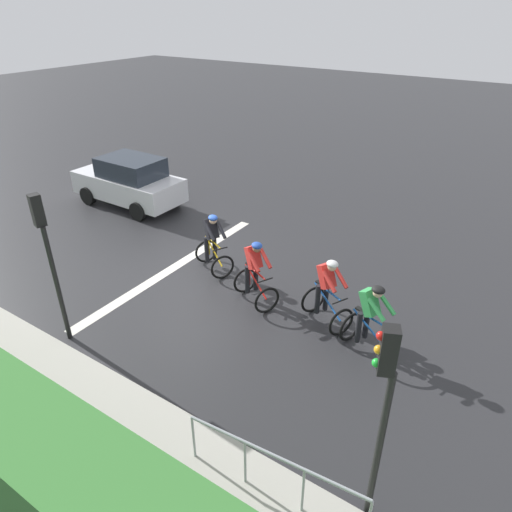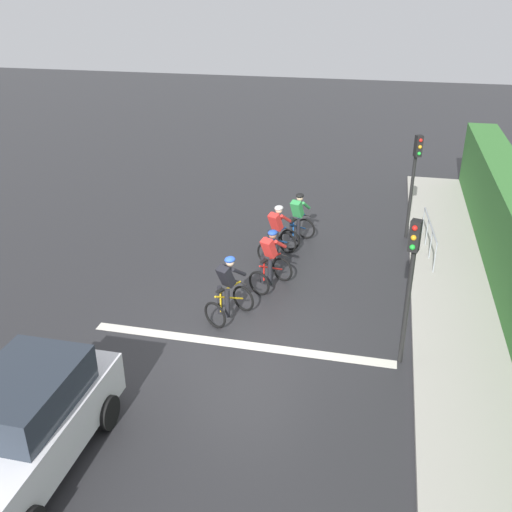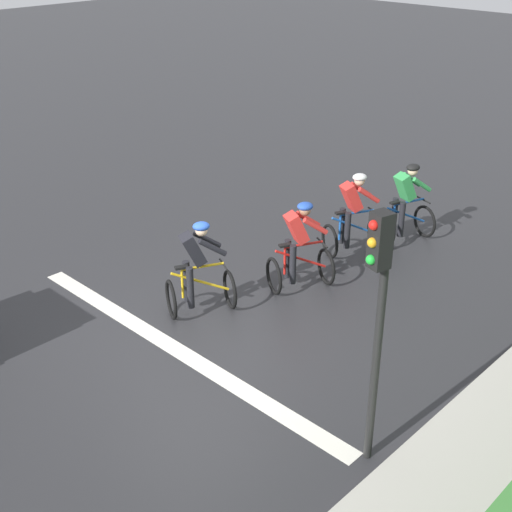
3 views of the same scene
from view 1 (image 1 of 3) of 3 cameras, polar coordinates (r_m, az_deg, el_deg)
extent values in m
plane|color=#28282B|center=(12.87, -8.87, -1.82)|extent=(80.00, 80.00, 0.00)
cube|color=#ADA89E|center=(9.04, -21.95, -19.51)|extent=(2.80, 22.08, 0.12)
cube|color=gray|center=(8.59, -27.38, -21.39)|extent=(0.44, 22.08, 0.70)
cube|color=silver|center=(13.08, -10.03, -1.36)|extent=(7.00, 0.30, 0.01)
torus|color=black|center=(9.85, 16.01, -11.29)|extent=(0.66, 0.28, 0.68)
torus|color=black|center=(10.31, 11.56, -8.55)|extent=(0.66, 0.28, 0.68)
cylinder|color=#1E59B2|center=(9.92, 13.89, -8.77)|extent=(0.37, 0.95, 0.51)
cylinder|color=#1E59B2|center=(10.05, 12.58, -7.85)|extent=(0.04, 0.04, 0.55)
cylinder|color=#1E59B2|center=(9.73, 14.31, -7.63)|extent=(0.28, 0.69, 0.04)
cube|color=black|center=(9.88, 12.76, -6.48)|extent=(0.17, 0.24, 0.04)
cylinder|color=black|center=(9.58, 15.94, -8.71)|extent=(0.41, 0.17, 0.03)
cube|color=green|center=(9.61, 13.86, -5.56)|extent=(0.42, 0.49, 0.57)
sphere|color=beige|center=(9.36, 14.80, -4.40)|extent=(0.20, 0.20, 0.20)
ellipsoid|color=black|center=(9.33, 14.85, -4.05)|extent=(0.32, 0.34, 0.14)
cylinder|color=black|center=(10.10, 13.44, -8.04)|extent=(0.12, 0.12, 0.74)
cylinder|color=black|center=(9.95, 12.53, -8.58)|extent=(0.12, 0.12, 0.74)
cylinder|color=green|center=(9.55, 15.82, -5.69)|extent=(0.24, 0.48, 0.37)
cylinder|color=green|center=(9.33, 14.60, -6.41)|extent=(0.24, 0.48, 0.37)
torus|color=black|center=(10.40, 10.45, -8.03)|extent=(0.64, 0.35, 0.68)
torus|color=black|center=(11.03, 7.04, -5.34)|extent=(0.64, 0.35, 0.68)
cylinder|color=#1E59B2|center=(10.57, 8.79, -5.55)|extent=(0.47, 0.91, 0.51)
cylinder|color=#1E59B2|center=(10.74, 7.79, -4.65)|extent=(0.04, 0.04, 0.55)
cylinder|color=#1E59B2|center=(10.38, 9.08, -4.44)|extent=(0.35, 0.66, 0.04)
cube|color=black|center=(10.58, 7.89, -3.33)|extent=(0.19, 0.24, 0.04)
cylinder|color=black|center=(10.18, 10.33, -5.49)|extent=(0.39, 0.21, 0.03)
cube|color=red|center=(10.30, 8.70, -2.44)|extent=(0.45, 0.50, 0.57)
sphere|color=beige|center=(10.04, 9.37, -1.32)|extent=(0.20, 0.20, 0.20)
ellipsoid|color=silver|center=(10.00, 9.40, -0.97)|extent=(0.34, 0.36, 0.14)
cylinder|color=black|center=(10.77, 8.61, -4.91)|extent=(0.12, 0.12, 0.74)
cylinder|color=black|center=(10.64, 7.59, -5.30)|extent=(0.12, 0.12, 0.74)
cylinder|color=red|center=(10.18, 10.42, -2.65)|extent=(0.29, 0.47, 0.37)
cylinder|color=red|center=(9.99, 9.01, -3.15)|extent=(0.29, 0.47, 0.37)
torus|color=black|center=(10.92, 1.35, -5.48)|extent=(0.64, 0.35, 0.68)
torus|color=black|center=(11.65, -1.31, -3.04)|extent=(0.64, 0.35, 0.68)
cylinder|color=red|center=(11.15, -0.03, -3.15)|extent=(0.47, 0.91, 0.51)
cylinder|color=red|center=(11.36, -0.82, -2.33)|extent=(0.04, 0.04, 0.55)
cylinder|color=red|center=(10.96, 0.11, -2.05)|extent=(0.35, 0.66, 0.04)
cube|color=black|center=(11.20, -0.83, -1.05)|extent=(0.19, 0.24, 0.04)
cylinder|color=black|center=(10.72, 1.10, -3.02)|extent=(0.39, 0.21, 0.03)
cube|color=red|center=(10.90, -0.30, -0.15)|extent=(0.45, 0.50, 0.57)
sphere|color=#9E7051|center=(10.64, 0.11, 0.96)|extent=(0.20, 0.20, 0.20)
ellipsoid|color=#264CB2|center=(10.61, 0.11, 1.30)|extent=(0.34, 0.36, 0.14)
cylinder|color=black|center=(11.36, -0.03, -2.59)|extent=(0.12, 0.12, 0.74)
cylinder|color=black|center=(11.25, -1.08, -2.92)|extent=(0.12, 0.12, 0.74)
cylinder|color=red|center=(10.74, 1.21, -0.32)|extent=(0.29, 0.47, 0.37)
cylinder|color=red|center=(10.59, -0.26, -0.76)|extent=(0.29, 0.47, 0.37)
torus|color=black|center=(12.24, -4.15, -1.39)|extent=(0.63, 0.36, 0.68)
torus|color=black|center=(13.05, -6.14, 0.58)|extent=(0.63, 0.36, 0.68)
cylinder|color=gold|center=(12.52, -5.22, 0.62)|extent=(0.48, 0.90, 0.51)
cylinder|color=gold|center=(12.76, -5.82, 1.29)|extent=(0.04, 0.04, 0.55)
cylinder|color=gold|center=(12.35, -5.18, 1.65)|extent=(0.36, 0.66, 0.04)
cube|color=black|center=(12.62, -5.88, 2.47)|extent=(0.19, 0.24, 0.04)
cylinder|color=black|center=(12.08, -4.45, 0.87)|extent=(0.39, 0.22, 0.03)
cube|color=black|center=(12.32, -5.56, 3.35)|extent=(0.45, 0.50, 0.57)
sphere|color=beige|center=(12.07, -5.32, 4.41)|extent=(0.20, 0.20, 0.20)
ellipsoid|color=#264CB2|center=(12.04, -5.33, 4.71)|extent=(0.34, 0.36, 0.14)
cylinder|color=black|center=(12.74, -5.13, 1.06)|extent=(0.12, 0.12, 0.74)
cylinder|color=black|center=(12.65, -6.11, 0.80)|extent=(0.12, 0.12, 0.74)
cylinder|color=black|center=(12.13, -4.31, 3.25)|extent=(0.30, 0.47, 0.37)
cylinder|color=black|center=(12.01, -5.68, 2.91)|extent=(0.30, 0.47, 0.37)
cube|color=silver|center=(17.30, -15.42, 8.34)|extent=(1.70, 4.10, 0.80)
cube|color=#262D38|center=(16.88, -15.16, 10.51)|extent=(1.50, 2.13, 0.66)
cylinder|color=black|center=(17.89, -19.99, 6.99)|extent=(0.22, 0.64, 0.64)
cylinder|color=black|center=(18.85, -16.06, 8.71)|extent=(0.22, 0.64, 0.64)
cylinder|color=black|center=(16.03, -14.31, 5.36)|extent=(0.22, 0.64, 0.64)
cylinder|color=black|center=(17.09, -10.29, 7.31)|extent=(0.22, 0.64, 0.64)
cube|color=#EAEACC|center=(18.47, -20.90, 9.11)|extent=(0.28, 0.08, 0.16)
cube|color=#EAEACC|center=(19.05, -18.49, 10.10)|extent=(0.28, 0.08, 0.16)
cylinder|color=black|center=(10.41, -23.28, -3.42)|extent=(0.10, 0.10, 2.70)
cube|color=black|center=(9.78, -25.37, 5.12)|extent=(0.25, 0.25, 0.64)
sphere|color=red|center=(9.81, -25.82, 6.37)|extent=(0.11, 0.11, 0.11)
sphere|color=orange|center=(9.88, -25.57, 5.30)|extent=(0.11, 0.11, 0.11)
sphere|color=green|center=(9.95, -25.33, 4.26)|extent=(0.11, 0.11, 0.11)
cylinder|color=black|center=(6.80, 14.86, -22.05)|extent=(0.10, 0.10, 2.70)
cube|color=black|center=(5.61, 16.00, -11.15)|extent=(0.26, 0.26, 0.64)
sphere|color=red|center=(5.47, 15.13, -9.49)|extent=(0.11, 0.11, 0.11)
sphere|color=orange|center=(5.59, 14.86, -11.09)|extent=(0.11, 0.11, 0.11)
sphere|color=green|center=(5.72, 14.61, -12.63)|extent=(0.11, 0.11, 0.11)
cylinder|color=#999EA3|center=(6.99, 2.21, -23.35)|extent=(0.27, 2.79, 0.05)
cylinder|color=#999EA3|center=(7.86, -7.67, -21.51)|extent=(0.04, 0.04, 1.00)
cylinder|color=#999EA3|center=(7.52, -1.34, -24.33)|extent=(0.04, 0.04, 1.00)
cylinder|color=#999EA3|center=(7.29, 5.78, -27.05)|extent=(0.04, 0.04, 1.00)
camera|label=2|loc=(19.33, -45.91, 24.10)|focal=40.42mm
camera|label=3|loc=(13.58, -55.78, 15.46)|focal=48.30mm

